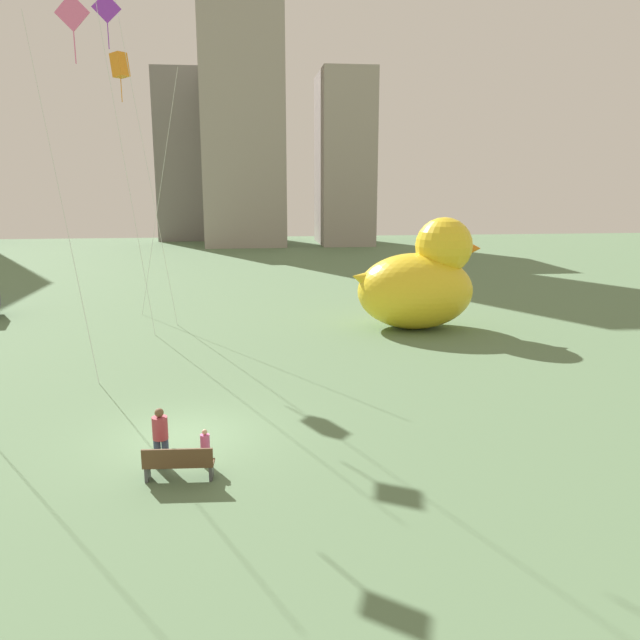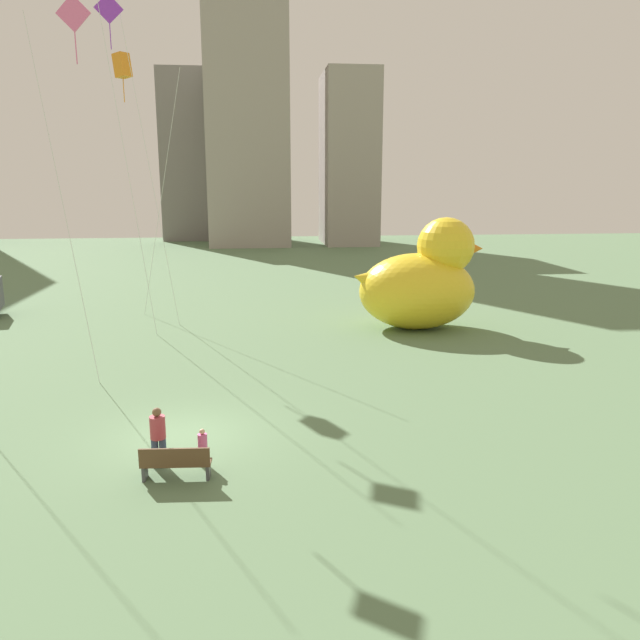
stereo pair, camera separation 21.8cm
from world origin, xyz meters
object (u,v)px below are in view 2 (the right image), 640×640
object	(u,v)px
park_bench	(176,462)
giant_inflatable_duck	(422,282)
person_adult	(158,435)
kite_orange	(123,67)
kite_purple	(111,28)
kite_pink	(72,33)
person_child	(203,445)

from	to	relation	value
park_bench	giant_inflatable_duck	bearing A→B (deg)	56.18
park_bench	person_adult	size ratio (longest dim) A/B	1.08
giant_inflatable_duck	kite_orange	world-z (taller)	kite_orange
person_adult	kite_purple	bearing A→B (deg)	102.86
person_adult	kite_pink	xyz separation A→B (m)	(-3.60, 8.99, 11.63)
kite_orange	person_child	bearing A→B (deg)	-75.19
giant_inflatable_duck	kite_purple	bearing A→B (deg)	179.61
park_bench	kite_purple	bearing A→B (deg)	104.01
person_child	park_bench	bearing A→B (deg)	-128.63
person_adult	kite_orange	size ratio (longest dim) A/B	0.12
kite_purple	person_adult	bearing A→B (deg)	-77.14
kite_orange	kite_pink	distance (m)	8.34
giant_inflatable_duck	kite_purple	distance (m)	18.65
park_bench	kite_purple	world-z (taller)	kite_purple
kite_pink	kite_orange	bearing A→B (deg)	88.94
person_child	giant_inflatable_duck	bearing A→B (deg)	56.44
giant_inflatable_duck	kite_purple	size ratio (longest dim) A/B	0.44
park_bench	giant_inflatable_duck	distance (m)	19.13
person_adult	park_bench	bearing A→B (deg)	-57.04
person_child	giant_inflatable_duck	world-z (taller)	giant_inflatable_duck
person_adult	person_child	world-z (taller)	person_adult
giant_inflatable_duck	park_bench	bearing A→B (deg)	-123.82
park_bench	person_adult	xyz separation A→B (m)	(-0.52, 0.80, 0.43)
person_adult	giant_inflatable_duck	size ratio (longest dim) A/B	0.24
giant_inflatable_duck	kite_purple	world-z (taller)	kite_purple
giant_inflatable_duck	kite_orange	xyz separation A→B (m)	(-14.56, 2.31, 10.38)
person_adult	giant_inflatable_duck	world-z (taller)	giant_inflatable_duck
giant_inflatable_duck	kite_pink	distance (m)	18.85
person_adult	kite_orange	xyz separation A→B (m)	(-3.45, 17.32, 11.88)
kite_pink	person_child	bearing A→B (deg)	-62.28
giant_inflatable_duck	kite_pink	world-z (taller)	kite_pink
park_bench	person_child	distance (m)	0.99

